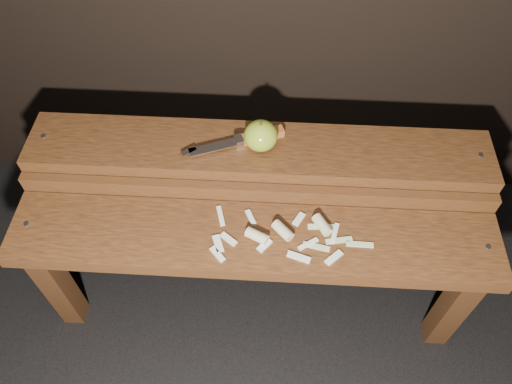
# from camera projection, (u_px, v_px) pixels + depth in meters

# --- Properties ---
(ground) EXTENTS (60.00, 60.00, 0.00)m
(ground) POSITION_uv_depth(u_px,v_px,m) (255.00, 293.00, 1.57)
(ground) COLOR black
(bench_front_tier) EXTENTS (1.20, 0.20, 0.42)m
(bench_front_tier) POSITION_uv_depth(u_px,v_px,m) (253.00, 253.00, 1.25)
(bench_front_tier) COLOR #381E0E
(bench_front_tier) RESTS_ON ground
(bench_rear_tier) EXTENTS (1.20, 0.21, 0.50)m
(bench_rear_tier) POSITION_uv_depth(u_px,v_px,m) (258.00, 169.00, 1.34)
(bench_rear_tier) COLOR #381E0E
(bench_rear_tier) RESTS_ON ground
(apple) EXTENTS (0.09, 0.09, 0.09)m
(apple) POSITION_uv_depth(u_px,v_px,m) (261.00, 136.00, 1.24)
(apple) COLOR olive
(apple) RESTS_ON bench_rear_tier
(knife) EXTENTS (0.26, 0.12, 0.02)m
(knife) POSITION_uv_depth(u_px,v_px,m) (250.00, 138.00, 1.28)
(knife) COLOR #954F20
(knife) RESTS_ON bench_rear_tier
(apple_scraps) EXTENTS (0.39, 0.16, 0.03)m
(apple_scraps) POSITION_uv_depth(u_px,v_px,m) (287.00, 234.00, 1.20)
(apple_scraps) COLOR beige
(apple_scraps) RESTS_ON bench_front_tier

